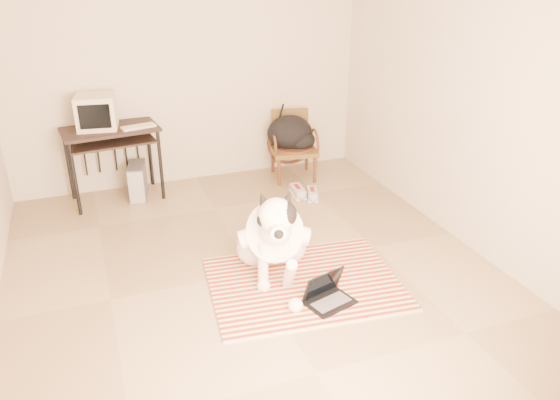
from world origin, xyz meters
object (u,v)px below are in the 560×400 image
dog (273,237)px  backpack (292,134)px  laptop (327,295)px  computer_desk (111,139)px  pc_tower (138,181)px  crt_monitor (96,112)px  rattan_chair (293,145)px

dog → backpack: (0.95, 1.98, 0.18)m
laptop → backpack: (0.70, 2.52, 0.46)m
laptop → computer_desk: 2.96m
dog → computer_desk: bearing=117.7°
pc_tower → backpack: size_ratio=0.79×
laptop → computer_desk: bearing=117.0°
crt_monitor → rattan_chair: crt_monitor is taller
crt_monitor → pc_tower: 0.86m
dog → pc_tower: size_ratio=2.92×
backpack → computer_desk: bearing=178.3°
pc_tower → rattan_chair: (1.82, -0.01, 0.20)m
computer_desk → rattan_chair: 2.06m
computer_desk → dog: bearing=-62.3°
crt_monitor → pc_tower: bearing=-12.1°
backpack → laptop: bearing=-105.6°
crt_monitor → backpack: crt_monitor is taller
dog → laptop: 0.66m
laptop → computer_desk: (-1.31, 2.58, 0.61)m
computer_desk → pc_tower: computer_desk is taller
crt_monitor → backpack: 2.17m
crt_monitor → rattan_chair: size_ratio=0.57×
crt_monitor → computer_desk: bearing=-23.6°
crt_monitor → backpack: size_ratio=0.81×
computer_desk → pc_tower: size_ratio=2.38×
laptop → rattan_chair: rattan_chair is taller
dog → laptop: dog is taller
dog → computer_desk: size_ratio=1.23×
laptop → rattan_chair: (0.72, 2.54, 0.31)m
rattan_chair → backpack: size_ratio=1.42×
computer_desk → crt_monitor: 0.31m
dog → crt_monitor: size_ratio=2.86×
dog → laptop: size_ratio=3.06×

